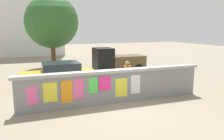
% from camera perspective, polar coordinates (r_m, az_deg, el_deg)
% --- Properties ---
extents(ground, '(60.00, 60.00, 0.00)m').
position_cam_1_polar(ground, '(17.32, -8.79, -0.14)').
color(ground, gray).
extents(poster_wall, '(8.25, 0.42, 1.44)m').
position_cam_1_polar(poster_wall, '(9.62, 0.81, -3.99)').
color(poster_wall, gray).
rests_on(poster_wall, ground).
extents(auto_rickshaw_truck, '(3.60, 1.50, 1.85)m').
position_cam_1_polar(auto_rickshaw_truck, '(15.92, 1.14, 2.34)').
color(auto_rickshaw_truck, black).
rests_on(auto_rickshaw_truck, ground).
extents(car_parked, '(3.81, 1.73, 1.40)m').
position_cam_1_polar(car_parked, '(12.18, -13.51, -1.27)').
color(car_parked, black).
rests_on(car_parked, ground).
extents(motorcycle, '(1.89, 0.61, 0.87)m').
position_cam_1_polar(motorcycle, '(12.64, 7.13, -1.88)').
color(motorcycle, black).
rests_on(motorcycle, ground).
extents(person_walking, '(0.47, 0.47, 1.62)m').
position_cam_1_polar(person_walking, '(10.86, 3.90, -1.03)').
color(person_walking, purple).
rests_on(person_walking, ground).
extents(tree_roadside, '(4.17, 4.17, 5.77)m').
position_cam_1_polar(tree_roadside, '(18.67, -15.05, 11.73)').
color(tree_roadside, brown).
rests_on(tree_roadside, ground).
extents(building_background, '(9.47, 4.76, 9.26)m').
position_cam_1_polar(building_background, '(29.22, -21.96, 12.67)').
color(building_background, silver).
rests_on(building_background, ground).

